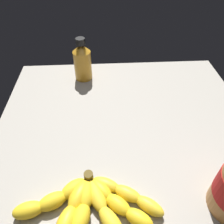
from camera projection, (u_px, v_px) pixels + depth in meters
ground_plane at (127, 137)px, 60.75cm from camera, size 72.56×72.78×3.71cm
banana_bunch at (90, 211)px, 42.49cm from camera, size 19.52×30.46×3.47cm
honey_bottle at (82, 61)px, 74.11cm from camera, size 5.97×5.97×14.76cm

